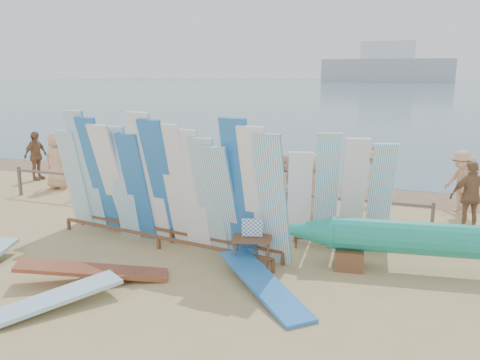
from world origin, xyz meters
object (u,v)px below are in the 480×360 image
at_px(main_surfboard_rack, 164,187).
at_px(beachgoer_8, 289,186).
at_px(stroller, 283,196).
at_px(beachgoer_5, 249,166).
at_px(outrigger_canoe, 457,243).
at_px(beachgoer_extra_1, 36,156).
at_px(vendor_table, 252,252).
at_px(beachgoer_6, 313,186).
at_px(beachgoer_3, 190,167).
at_px(beachgoer_4, 208,174).
at_px(beachgoer_7, 377,172).
at_px(beachgoer_9, 374,176).
at_px(beach_chair_left, 251,204).
at_px(flat_board_b, 38,314).
at_px(beachgoer_11, 123,158).
at_px(beachgoer_10, 471,196).
at_px(beachgoer_extra_0, 461,182).
at_px(beach_chair_right, 265,205).
at_px(flat_board_c, 94,281).
at_px(flat_board_d, 263,292).
at_px(beachgoer_1, 134,168).
at_px(beachgoer_0, 57,160).
at_px(side_surfboard_rack, 341,195).

distance_m(main_surfboard_rack, beachgoer_8, 3.68).
height_order(stroller, beachgoer_5, beachgoer_5).
height_order(outrigger_canoe, beachgoer_extra_1, beachgoer_extra_1).
bearing_deg(vendor_table, beachgoer_6, 70.25).
height_order(beachgoer_extra_1, beachgoer_3, beachgoer_extra_1).
relative_size(beachgoer_extra_1, beachgoer_4, 0.95).
bearing_deg(beachgoer_7, beachgoer_9, -172.40).
distance_m(beach_chair_left, stroller, 0.90).
bearing_deg(flat_board_b, beachgoer_11, 147.25).
height_order(main_surfboard_rack, flat_board_b, main_surfboard_rack).
bearing_deg(beachgoer_10, stroller, -20.56).
bearing_deg(beach_chair_left, beachgoer_extra_0, 25.09).
relative_size(vendor_table, beachgoer_6, 0.58).
bearing_deg(beach_chair_right, flat_board_c, -97.82).
relative_size(flat_board_b, beach_chair_right, 3.45).
relative_size(flat_board_d, beachgoer_6, 1.56).
height_order(flat_board_d, beachgoer_3, beachgoer_3).
xyz_separation_m(flat_board_d, beachgoer_4, (-3.39, 5.04, 0.91)).
bearing_deg(beachgoer_3, beachgoer_6, 67.39).
bearing_deg(beachgoer_8, beachgoer_extra_1, 104.29).
bearing_deg(beachgoer_11, beach_chair_right, 79.92).
bearing_deg(beach_chair_right, outrigger_canoe, -23.66).
bearing_deg(beach_chair_right, beachgoer_1, -178.45).
height_order(flat_board_b, beach_chair_left, beach_chair_left).
distance_m(flat_board_b, beachgoer_6, 7.46).
xyz_separation_m(beachgoer_7, beachgoer_9, (-0.04, -0.43, -0.05)).
relative_size(beach_chair_right, beachgoer_0, 0.42).
distance_m(flat_board_b, beach_chair_left, 6.84).
relative_size(flat_board_d, beachgoer_5, 1.69).
xyz_separation_m(beachgoer_10, beachgoer_1, (-9.49, 0.13, 0.02)).
height_order(side_surfboard_rack, flat_board_d, side_surfboard_rack).
bearing_deg(beachgoer_11, beachgoer_8, 80.26).
bearing_deg(vendor_table, outrigger_canoe, -0.09).
distance_m(flat_board_d, beachgoer_1, 8.02).
bearing_deg(flat_board_c, beachgoer_7, -55.71).
relative_size(beachgoer_extra_1, beachgoer_extra_0, 1.01).
xyz_separation_m(beach_chair_right, beachgoer_11, (-6.00, 2.22, 0.59)).
height_order(outrigger_canoe, beachgoer_6, beachgoer_6).
xyz_separation_m(beach_chair_right, beachgoer_9, (2.59, 2.34, 0.54)).
xyz_separation_m(flat_board_d, flat_board_b, (-3.09, -2.05, 0.00)).
height_order(vendor_table, beachgoer_10, beachgoer_10).
bearing_deg(beach_chair_right, beachgoer_11, 166.93).
bearing_deg(beachgoer_10, flat_board_b, 26.96).
relative_size(beach_chair_right, beachgoer_extra_1, 0.45).
height_order(vendor_table, flat_board_d, vendor_table).
xyz_separation_m(beach_chair_right, beachgoer_4, (-1.80, 0.22, 0.68)).
xyz_separation_m(main_surfboard_rack, beachgoer_6, (2.52, 3.29, -0.46)).
bearing_deg(beachgoer_9, outrigger_canoe, 54.68).
bearing_deg(vendor_table, beachgoer_9, 60.25).
relative_size(outrigger_canoe, flat_board_b, 2.64).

